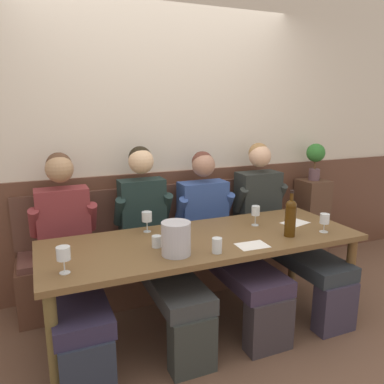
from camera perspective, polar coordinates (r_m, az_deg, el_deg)
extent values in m
cube|color=brown|center=(2.98, 2.81, -20.98)|extent=(6.80, 6.80, 0.02)
cube|color=beige|center=(3.49, -4.78, 8.78)|extent=(6.80, 0.08, 2.80)
cube|color=brown|center=(3.61, -4.24, -5.24)|extent=(6.80, 0.03, 1.05)
cube|color=brown|center=(3.52, -2.96, -11.04)|extent=(2.58, 0.42, 0.44)
cube|color=brown|center=(3.43, -3.01, -7.30)|extent=(2.53, 0.39, 0.05)
cube|color=brown|center=(3.53, -4.11, -2.49)|extent=(2.58, 0.04, 0.45)
cube|color=brown|center=(2.76, 1.83, -7.27)|extent=(2.28, 0.82, 0.04)
cylinder|color=brown|center=(2.40, -20.01, -21.12)|extent=(0.07, 0.07, 0.68)
cylinder|color=brown|center=(3.22, 22.47, -12.11)|extent=(0.07, 0.07, 0.68)
cylinder|color=brown|center=(2.99, -20.79, -13.99)|extent=(0.07, 0.07, 0.68)
cylinder|color=brown|center=(3.69, 14.95, -8.35)|extent=(0.07, 0.07, 0.68)
cube|color=#272D3C|center=(2.44, -15.35, -24.53)|extent=(0.30, 0.14, 0.38)
cube|color=#2A253D|center=(2.73, -17.15, -14.15)|extent=(0.34, 1.10, 0.11)
cube|color=maroon|center=(3.17, -18.69, -4.21)|extent=(0.40, 0.20, 0.53)
sphere|color=#A9805A|center=(3.06, -19.25, 3.29)|extent=(0.21, 0.21, 0.21)
sphere|color=#523625|center=(3.08, -19.32, 3.84)|extent=(0.19, 0.19, 0.19)
cylinder|color=maroon|center=(3.11, -22.55, -4.31)|extent=(0.08, 0.20, 0.27)
cylinder|color=maroon|center=(3.14, -14.81, -3.60)|extent=(0.08, 0.20, 0.27)
cube|color=#2F332F|center=(2.56, 0.06, -21.87)|extent=(0.29, 0.14, 0.38)
cube|color=#343637|center=(2.85, -3.99, -12.40)|extent=(0.32, 1.11, 0.11)
cube|color=#1A2A28|center=(3.26, -7.46, -2.91)|extent=(0.38, 0.18, 0.55)
sphere|color=#DFB487|center=(3.16, -7.64, 4.58)|extent=(0.21, 0.21, 0.21)
sphere|color=black|center=(3.18, -7.78, 5.10)|extent=(0.19, 0.19, 0.19)
cylinder|color=#1A2A28|center=(3.17, -10.83, -2.91)|extent=(0.08, 0.20, 0.27)
cylinder|color=#1A2A28|center=(3.28, -3.88, -2.19)|extent=(0.08, 0.20, 0.27)
cube|color=#352E33|center=(2.80, 11.42, -18.89)|extent=(0.33, 0.14, 0.38)
cube|color=#362A3F|center=(3.06, 6.28, -10.60)|extent=(0.36, 1.10, 0.11)
cube|color=#304A8A|center=(3.46, 1.63, -2.45)|extent=(0.43, 0.21, 0.49)
sphere|color=#A9775E|center=(3.36, 1.75, 4.04)|extent=(0.21, 0.21, 0.21)
sphere|color=brown|center=(3.38, 1.57, 4.53)|extent=(0.19, 0.19, 0.19)
cylinder|color=#304A8A|center=(3.33, -1.64, -2.76)|extent=(0.08, 0.20, 0.27)
cylinder|color=#304A8A|center=(3.51, 5.30, -1.96)|extent=(0.08, 0.20, 0.27)
cube|color=#362F41|center=(3.13, 20.64, -15.86)|extent=(0.31, 0.14, 0.38)
cube|color=#292F35|center=(3.36, 15.11, -8.76)|extent=(0.34, 1.10, 0.11)
cube|color=#282C29|center=(3.72, 9.81, -1.12)|extent=(0.41, 0.23, 0.54)
sphere|color=#E0AE89|center=(3.64, 10.16, 5.32)|extent=(0.21, 0.21, 0.21)
sphere|color=#9F7546|center=(3.65, 9.96, 5.78)|extent=(0.19, 0.19, 0.19)
cylinder|color=#282C29|center=(3.57, 7.28, -1.20)|extent=(0.08, 0.20, 0.27)
cylinder|color=#282C29|center=(3.80, 12.95, -0.56)|extent=(0.08, 0.20, 0.27)
cylinder|color=#B2B2BA|center=(2.42, -2.40, -6.97)|extent=(0.19, 0.19, 0.21)
cylinder|color=#422608|center=(2.84, 14.49, -4.34)|extent=(0.08, 0.08, 0.22)
sphere|color=#422608|center=(2.81, 14.63, -1.96)|extent=(0.08, 0.08, 0.08)
cylinder|color=#422608|center=(2.79, 14.69, -0.96)|extent=(0.03, 0.03, 0.08)
cylinder|color=black|center=(2.78, 14.75, 0.06)|extent=(0.03, 0.03, 0.02)
cylinder|color=silver|center=(2.32, -18.50, -11.39)|extent=(0.06, 0.06, 0.00)
cylinder|color=silver|center=(2.31, -18.58, -10.47)|extent=(0.01, 0.01, 0.08)
cylinder|color=silver|center=(2.28, -18.72, -8.69)|extent=(0.08, 0.08, 0.08)
cylinder|color=#E2DB82|center=(2.29, -18.67, -9.26)|extent=(0.07, 0.07, 0.03)
cylinder|color=silver|center=(2.89, -6.72, -5.89)|extent=(0.06, 0.06, 0.00)
cylinder|color=silver|center=(2.88, -6.74, -5.11)|extent=(0.01, 0.01, 0.08)
cylinder|color=silver|center=(2.86, -6.78, -3.67)|extent=(0.08, 0.08, 0.07)
cylinder|color=#F7E181|center=(2.87, -6.77, -4.12)|extent=(0.07, 0.07, 0.03)
cylinder|color=silver|center=(3.03, 19.11, -5.64)|extent=(0.06, 0.06, 0.00)
cylinder|color=silver|center=(3.02, 19.15, -5.03)|extent=(0.01, 0.01, 0.06)
cylinder|color=silver|center=(3.00, 19.25, -3.78)|extent=(0.07, 0.07, 0.07)
cylinder|color=#E8DA8D|center=(3.01, 19.22, -4.18)|extent=(0.06, 0.06, 0.03)
cylinder|color=silver|center=(3.06, 9.42, -4.90)|extent=(0.06, 0.06, 0.00)
cylinder|color=silver|center=(3.05, 9.45, -4.15)|extent=(0.01, 0.01, 0.08)
cylinder|color=silver|center=(3.03, 9.51, -2.76)|extent=(0.06, 0.06, 0.07)
cylinder|color=beige|center=(3.04, 9.49, -3.23)|extent=(0.06, 0.06, 0.02)
cylinder|color=silver|center=(2.47, 3.76, -8.00)|extent=(0.07, 0.07, 0.10)
cylinder|color=silver|center=(2.58, -5.33, -7.38)|extent=(0.06, 0.06, 0.08)
cube|color=white|center=(2.64, 9.02, -7.90)|extent=(0.22, 0.16, 0.00)
cube|color=white|center=(3.19, 15.18, -4.47)|extent=(0.24, 0.20, 0.00)
cube|color=brown|center=(4.26, 17.36, -4.15)|extent=(0.28, 0.28, 0.89)
cylinder|color=brown|center=(4.14, 17.83, 2.51)|extent=(0.11, 0.11, 0.12)
cylinder|color=brown|center=(4.12, 17.93, 3.94)|extent=(0.02, 0.02, 0.09)
sphere|color=#31752E|center=(4.11, 18.05, 5.61)|extent=(0.19, 0.19, 0.19)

